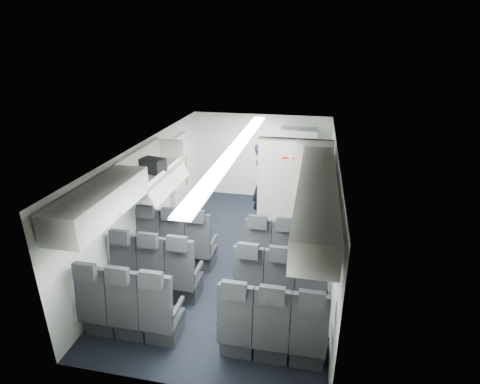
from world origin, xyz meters
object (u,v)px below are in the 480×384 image
at_px(seat_row_mid, 216,281).
at_px(carry_on_bag, 153,165).
at_px(flight_attendant, 264,183).
at_px(galley_unit, 297,167).
at_px(seat_row_rear, 199,322).
at_px(boarding_door, 180,176).
at_px(seat_row_front, 229,251).

bearing_deg(seat_row_mid, carry_on_bag, 140.82).
distance_m(flight_attendant, carry_on_bag, 2.70).
distance_m(galley_unit, carry_on_bag, 3.92).
relative_size(seat_row_rear, boarding_door, 1.79).
bearing_deg(seat_row_rear, boarding_door, 112.87).
relative_size(seat_row_rear, carry_on_bag, 8.20).
height_order(seat_row_front, seat_row_rear, same).
height_order(boarding_door, flight_attendant, boarding_door).
bearing_deg(seat_row_rear, flight_attendant, 85.85).
xyz_separation_m(seat_row_front, seat_row_mid, (0.00, -0.90, 0.00)).
bearing_deg(carry_on_bag, boarding_door, 110.14).
bearing_deg(flight_attendant, seat_row_front, -172.35).
relative_size(seat_row_mid, galley_unit, 1.75).
height_order(seat_row_mid, seat_row_rear, same).
distance_m(seat_row_rear, flight_attendant, 3.98).
relative_size(seat_row_rear, galley_unit, 1.75).
distance_m(galley_unit, flight_attendant, 1.30).
xyz_separation_m(galley_unit, flight_attendant, (-0.66, -1.12, -0.05)).
bearing_deg(carry_on_bag, seat_row_rear, -42.17).
height_order(seat_row_mid, galley_unit, galley_unit).
bearing_deg(boarding_door, carry_on_bag, -83.10).
height_order(seat_row_mid, boarding_door, boarding_door).
xyz_separation_m(seat_row_mid, carry_on_bag, (-1.42, 1.16, 1.40)).
relative_size(seat_row_front, seat_row_mid, 1.00).
relative_size(seat_row_front, galley_unit, 1.75).
xyz_separation_m(boarding_door, carry_on_bag, (0.22, -1.83, 0.85)).
relative_size(seat_row_mid, seat_row_rear, 1.00).
height_order(seat_row_mid, carry_on_bag, carry_on_bag).
bearing_deg(flight_attendant, carry_on_bag, 153.11).
relative_size(galley_unit, carry_on_bag, 4.68).
bearing_deg(flight_attendant, boarding_door, 106.78).
distance_m(seat_row_rear, carry_on_bag, 2.86).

